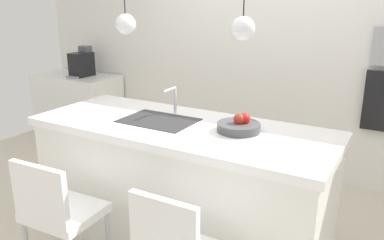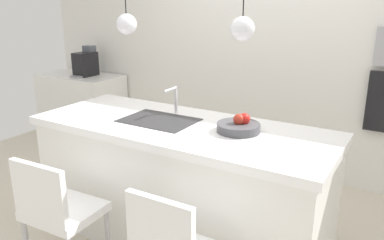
{
  "view_description": "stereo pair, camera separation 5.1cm",
  "coord_description": "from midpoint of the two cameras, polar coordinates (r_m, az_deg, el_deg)",
  "views": [
    {
      "loc": [
        1.45,
        -2.34,
        1.83
      ],
      "look_at": [
        0.1,
        0.0,
        1.0
      ],
      "focal_mm": 36.59,
      "sensor_mm": 36.0,
      "label": 1
    },
    {
      "loc": [
        1.5,
        -2.32,
        1.83
      ],
      "look_at": [
        0.1,
        0.0,
        1.0
      ],
      "focal_mm": 36.59,
      "sensor_mm": 36.0,
      "label": 2
    }
  ],
  "objects": [
    {
      "name": "back_wall",
      "position": [
        4.28,
        9.74,
        9.74
      ],
      "size": [
        6.0,
        0.1,
        2.6
      ],
      "primitive_type": "cube",
      "color": "silver",
      "rests_on": "ground"
    },
    {
      "name": "pendant_light_left",
      "position": [
        3.04,
        -10.14,
        13.66
      ],
      "size": [
        0.15,
        0.15,
        0.75
      ],
      "color": "silver"
    },
    {
      "name": "faucet",
      "position": [
        3.13,
        -3.22,
        3.43
      ],
      "size": [
        0.02,
        0.17,
        0.22
      ],
      "color": "silver",
      "rests_on": "kitchen_island"
    },
    {
      "name": "pendant_light_right",
      "position": [
        2.54,
        6.87,
        13.18
      ],
      "size": [
        0.15,
        0.15,
        0.75
      ],
      "color": "silver"
    },
    {
      "name": "floor",
      "position": [
        3.31,
        -2.02,
        -16.5
      ],
      "size": [
        6.6,
        6.6,
        0.0
      ],
      "primitive_type": "plane",
      "color": "beige",
      "rests_on": "ground"
    },
    {
      "name": "kitchen_island",
      "position": [
        3.07,
        -2.12,
        -9.07
      ],
      "size": [
        2.28,
        0.89,
        0.95
      ],
      "color": "white",
      "rests_on": "ground"
    },
    {
      "name": "fruit_bowl",
      "position": [
        2.75,
        6.36,
        -0.86
      ],
      "size": [
        0.3,
        0.3,
        0.13
      ],
      "color": "#4C4C51",
      "rests_on": "kitchen_island"
    },
    {
      "name": "coffee_machine",
      "position": [
        5.26,
        -16.05,
        7.9
      ],
      "size": [
        0.2,
        0.35,
        0.38
      ],
      "color": "black",
      "rests_on": "side_counter"
    },
    {
      "name": "chair_near",
      "position": [
        2.77,
        -19.49,
        -12.32
      ],
      "size": [
        0.48,
        0.44,
        0.88
      ],
      "color": "white",
      "rests_on": "ground"
    },
    {
      "name": "sink_basin",
      "position": [
        3.0,
        -5.4,
        -0.16
      ],
      "size": [
        0.56,
        0.4,
        0.02
      ],
      "primitive_type": "cube",
      "color": "#2D2D30",
      "rests_on": "kitchen_island"
    },
    {
      "name": "side_counter",
      "position": [
        5.47,
        -16.47,
        1.71
      ],
      "size": [
        1.1,
        0.6,
        0.89
      ],
      "primitive_type": "cube",
      "color": "white",
      "rests_on": "ground"
    }
  ]
}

